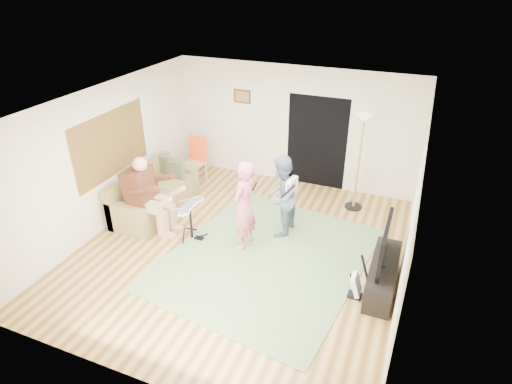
{
  "coord_description": "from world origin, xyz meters",
  "views": [
    {
      "loc": [
        2.63,
        -5.77,
        4.6
      ],
      "look_at": [
        0.18,
        0.3,
        1.06
      ],
      "focal_mm": 30.0,
      "sensor_mm": 36.0,
      "label": 1
    }
  ],
  "objects_px": {
    "drum_kit": "(191,223)",
    "tv_cabinet": "(383,275)",
    "torchiere_lamp": "(361,146)",
    "dining_chair": "(195,166)",
    "guitar_spare": "(357,285)",
    "sofa": "(152,197)",
    "singer": "(244,206)",
    "guitarist": "(281,197)",
    "television": "(385,243)"
  },
  "relations": [
    {
      "from": "guitarist",
      "to": "television",
      "type": "xyz_separation_m",
      "value": [
        1.97,
        -0.89,
        0.06
      ]
    },
    {
      "from": "guitarist",
      "to": "torchiere_lamp",
      "type": "distance_m",
      "value": 1.97
    },
    {
      "from": "television",
      "to": "dining_chair",
      "type": "bearing_deg",
      "value": 153.92
    },
    {
      "from": "guitarist",
      "to": "dining_chair",
      "type": "distance_m",
      "value": 2.92
    },
    {
      "from": "singer",
      "to": "tv_cabinet",
      "type": "xyz_separation_m",
      "value": [
        2.49,
        -0.25,
        -0.59
      ]
    },
    {
      "from": "drum_kit",
      "to": "television",
      "type": "relative_size",
      "value": 0.65
    },
    {
      "from": "drum_kit",
      "to": "guitar_spare",
      "type": "bearing_deg",
      "value": -8.19
    },
    {
      "from": "dining_chair",
      "to": "guitar_spare",
      "type": "bearing_deg",
      "value": -26.66
    },
    {
      "from": "guitarist",
      "to": "tv_cabinet",
      "type": "height_order",
      "value": "guitarist"
    },
    {
      "from": "tv_cabinet",
      "to": "sofa",
      "type": "bearing_deg",
      "value": 171.06
    },
    {
      "from": "torchiere_lamp",
      "to": "drum_kit",
      "type": "bearing_deg",
      "value": -138.79
    },
    {
      "from": "singer",
      "to": "television",
      "type": "height_order",
      "value": "singer"
    },
    {
      "from": "dining_chair",
      "to": "television",
      "type": "xyz_separation_m",
      "value": [
        4.54,
        -2.22,
        0.47
      ]
    },
    {
      "from": "guitar_spare",
      "to": "torchiere_lamp",
      "type": "distance_m",
      "value": 3.03
    },
    {
      "from": "sofa",
      "to": "tv_cabinet",
      "type": "bearing_deg",
      "value": -8.94
    },
    {
      "from": "drum_kit",
      "to": "tv_cabinet",
      "type": "xyz_separation_m",
      "value": [
        3.5,
        -0.1,
        -0.08
      ]
    },
    {
      "from": "sofa",
      "to": "tv_cabinet",
      "type": "xyz_separation_m",
      "value": [
        4.79,
        -0.75,
        -0.04
      ]
    },
    {
      "from": "sofa",
      "to": "singer",
      "type": "distance_m",
      "value": 2.42
    },
    {
      "from": "drum_kit",
      "to": "television",
      "type": "height_order",
      "value": "television"
    },
    {
      "from": "guitar_spare",
      "to": "torchiere_lamp",
      "type": "height_order",
      "value": "torchiere_lamp"
    },
    {
      "from": "singer",
      "to": "guitar_spare",
      "type": "relative_size",
      "value": 2.09
    },
    {
      "from": "drum_kit",
      "to": "singer",
      "type": "distance_m",
      "value": 1.14
    },
    {
      "from": "singer",
      "to": "torchiere_lamp",
      "type": "bearing_deg",
      "value": 147.04
    },
    {
      "from": "sofa",
      "to": "guitarist",
      "type": "distance_m",
      "value": 2.82
    },
    {
      "from": "sofa",
      "to": "guitarist",
      "type": "height_order",
      "value": "guitarist"
    },
    {
      "from": "singer",
      "to": "guitarist",
      "type": "bearing_deg",
      "value": 147.78
    },
    {
      "from": "singer",
      "to": "guitarist",
      "type": "height_order",
      "value": "singer"
    },
    {
      "from": "sofa",
      "to": "tv_cabinet",
      "type": "distance_m",
      "value": 4.85
    },
    {
      "from": "drum_kit",
      "to": "sofa",
      "type": "bearing_deg",
      "value": 153.35
    },
    {
      "from": "drum_kit",
      "to": "television",
      "type": "xyz_separation_m",
      "value": [
        3.45,
        -0.1,
        0.52
      ]
    },
    {
      "from": "television",
      "to": "guitarist",
      "type": "bearing_deg",
      "value": 155.59
    },
    {
      "from": "sofa",
      "to": "dining_chair",
      "type": "bearing_deg",
      "value": 82.0
    },
    {
      "from": "sofa",
      "to": "drum_kit",
      "type": "xyz_separation_m",
      "value": [
        1.29,
        -0.65,
        0.04
      ]
    },
    {
      "from": "sofa",
      "to": "drum_kit",
      "type": "bearing_deg",
      "value": -26.65
    },
    {
      "from": "singer",
      "to": "torchiere_lamp",
      "type": "height_order",
      "value": "torchiere_lamp"
    },
    {
      "from": "sofa",
      "to": "guitar_spare",
      "type": "bearing_deg",
      "value": -13.93
    },
    {
      "from": "sofa",
      "to": "torchiere_lamp",
      "type": "distance_m",
      "value": 4.38
    },
    {
      "from": "drum_kit",
      "to": "dining_chair",
      "type": "relative_size",
      "value": 0.7
    },
    {
      "from": "guitarist",
      "to": "sofa",
      "type": "bearing_deg",
      "value": -85.36
    },
    {
      "from": "guitarist",
      "to": "guitar_spare",
      "type": "height_order",
      "value": "guitarist"
    },
    {
      "from": "drum_kit",
      "to": "torchiere_lamp",
      "type": "relative_size",
      "value": 0.37
    },
    {
      "from": "sofa",
      "to": "dining_chair",
      "type": "xyz_separation_m",
      "value": [
        0.21,
        1.47,
        0.1
      ]
    },
    {
      "from": "guitar_spare",
      "to": "television",
      "type": "bearing_deg",
      "value": 50.1
    },
    {
      "from": "drum_kit",
      "to": "tv_cabinet",
      "type": "height_order",
      "value": "drum_kit"
    },
    {
      "from": "torchiere_lamp",
      "to": "television",
      "type": "height_order",
      "value": "torchiere_lamp"
    },
    {
      "from": "guitarist",
      "to": "torchiere_lamp",
      "type": "height_order",
      "value": "torchiere_lamp"
    },
    {
      "from": "sofa",
      "to": "television",
      "type": "distance_m",
      "value": 4.84
    },
    {
      "from": "dining_chair",
      "to": "singer",
      "type": "bearing_deg",
      "value": -38.6
    },
    {
      "from": "sofa",
      "to": "guitar_spare",
      "type": "distance_m",
      "value": 4.59
    },
    {
      "from": "torchiere_lamp",
      "to": "dining_chair",
      "type": "relative_size",
      "value": 1.9
    }
  ]
}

